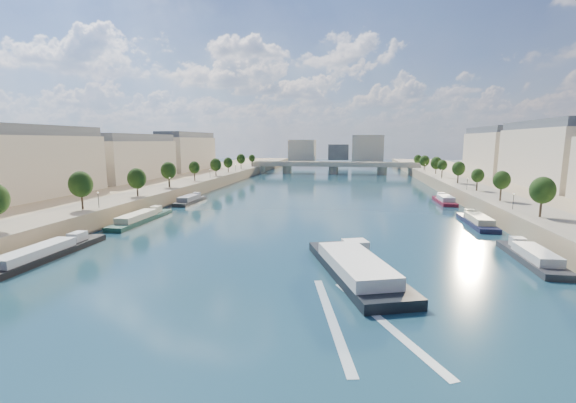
% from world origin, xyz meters
% --- Properties ---
extents(ground, '(700.00, 700.00, 0.00)m').
position_xyz_m(ground, '(0.00, 100.00, 0.00)').
color(ground, '#0B2531').
rests_on(ground, ground).
extents(quay_left, '(44.00, 520.00, 5.00)m').
position_xyz_m(quay_left, '(-72.00, 100.00, 2.50)').
color(quay_left, '#9E8460').
rests_on(quay_left, ground).
extents(quay_right, '(44.00, 520.00, 5.00)m').
position_xyz_m(quay_right, '(72.00, 100.00, 2.50)').
color(quay_right, '#9E8460').
rests_on(quay_right, ground).
extents(pave_left, '(14.00, 520.00, 0.10)m').
position_xyz_m(pave_left, '(-57.00, 100.00, 5.05)').
color(pave_left, gray).
rests_on(pave_left, quay_left).
extents(pave_right, '(14.00, 520.00, 0.10)m').
position_xyz_m(pave_right, '(57.00, 100.00, 5.05)').
color(pave_right, gray).
rests_on(pave_right, quay_right).
extents(trees_left, '(4.80, 268.80, 8.26)m').
position_xyz_m(trees_left, '(-55.00, 102.00, 10.48)').
color(trees_left, '#382B1E').
rests_on(trees_left, ground).
extents(trees_right, '(4.80, 268.80, 8.26)m').
position_xyz_m(trees_right, '(55.00, 110.00, 10.48)').
color(trees_right, '#382B1E').
rests_on(trees_right, ground).
extents(lamps_left, '(0.36, 200.36, 4.28)m').
position_xyz_m(lamps_left, '(-52.50, 90.00, 7.78)').
color(lamps_left, black).
rests_on(lamps_left, ground).
extents(lamps_right, '(0.36, 200.36, 4.28)m').
position_xyz_m(lamps_right, '(52.50, 105.00, 7.78)').
color(lamps_right, black).
rests_on(lamps_right, ground).
extents(buildings_left, '(16.00, 226.00, 23.20)m').
position_xyz_m(buildings_left, '(-85.00, 112.00, 16.45)').
color(buildings_left, '#C5B697').
rests_on(buildings_left, ground).
extents(skyline, '(79.00, 42.00, 22.00)m').
position_xyz_m(skyline, '(3.19, 319.52, 14.66)').
color(skyline, '#C5B697').
rests_on(skyline, ground).
extents(bridge, '(112.00, 12.00, 8.15)m').
position_xyz_m(bridge, '(0.00, 243.29, 5.08)').
color(bridge, '#C1B79E').
rests_on(bridge, ground).
extents(tour_barge, '(18.63, 32.19, 4.21)m').
position_xyz_m(tour_barge, '(13.02, 44.07, 1.23)').
color(tour_barge, black).
rests_on(tour_barge, ground).
extents(wake, '(16.07, 25.65, 0.04)m').
position_xyz_m(wake, '(13.02, 27.55, 0.02)').
color(wake, silver).
rests_on(wake, ground).
extents(moored_barges_left, '(5.00, 154.92, 3.60)m').
position_xyz_m(moored_barges_left, '(-45.50, 51.37, 0.84)').
color(moored_barges_left, '#191733').
rests_on(moored_barges_left, ground).
extents(moored_barges_right, '(5.00, 124.09, 3.60)m').
position_xyz_m(moored_barges_right, '(45.50, 71.89, 0.84)').
color(moored_barges_right, '#1B4331').
rests_on(moored_barges_right, ground).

